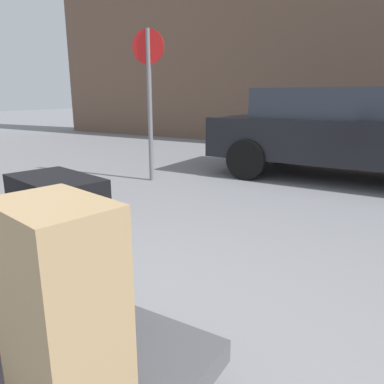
{
  "coord_description": "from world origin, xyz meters",
  "views": [
    {
      "loc": [
        1.21,
        -0.81,
        1.3
      ],
      "look_at": [
        0.0,
        1.2,
        0.69
      ],
      "focal_mm": 34.49,
      "sensor_mm": 36.0,
      "label": 1
    }
  ],
  "objects_px": {
    "suitcase_tan_stacked_top": "(62,314)",
    "parked_car": "(349,131)",
    "luggage_cart": "(44,352)",
    "suitcase_black_front_left": "(63,264)",
    "no_parking_sign": "(149,89)",
    "suitcase_maroon_rear_left": "(4,286)"
  },
  "relations": [
    {
      "from": "suitcase_black_front_left",
      "to": "parked_car",
      "type": "relative_size",
      "value": 0.16
    },
    {
      "from": "suitcase_black_front_left",
      "to": "parked_car",
      "type": "xyz_separation_m",
      "value": [
        0.2,
        5.43,
        0.08
      ]
    },
    {
      "from": "luggage_cart",
      "to": "parked_car",
      "type": "height_order",
      "value": "parked_car"
    },
    {
      "from": "suitcase_black_front_left",
      "to": "parked_car",
      "type": "bearing_deg",
      "value": 100.54
    },
    {
      "from": "luggage_cart",
      "to": "suitcase_tan_stacked_top",
      "type": "bearing_deg",
      "value": -25.6
    },
    {
      "from": "suitcase_black_front_left",
      "to": "parked_car",
      "type": "distance_m",
      "value": 5.44
    },
    {
      "from": "luggage_cart",
      "to": "suitcase_maroon_rear_left",
      "type": "height_order",
      "value": "suitcase_maroon_rear_left"
    },
    {
      "from": "suitcase_black_front_left",
      "to": "no_parking_sign",
      "type": "relative_size",
      "value": 0.3
    },
    {
      "from": "suitcase_tan_stacked_top",
      "to": "parked_car",
      "type": "relative_size",
      "value": 0.16
    },
    {
      "from": "luggage_cart",
      "to": "parked_car",
      "type": "distance_m",
      "value": 5.51
    },
    {
      "from": "suitcase_black_front_left",
      "to": "suitcase_tan_stacked_top",
      "type": "relative_size",
      "value": 0.99
    },
    {
      "from": "luggage_cart",
      "to": "suitcase_tan_stacked_top",
      "type": "height_order",
      "value": "suitcase_tan_stacked_top"
    },
    {
      "from": "suitcase_black_front_left",
      "to": "suitcase_tan_stacked_top",
      "type": "xyz_separation_m",
      "value": [
        0.27,
        -0.23,
        0.0
      ]
    },
    {
      "from": "luggage_cart",
      "to": "parked_car",
      "type": "xyz_separation_m",
      "value": [
        0.32,
        5.48,
        0.49
      ]
    },
    {
      "from": "parked_car",
      "to": "suitcase_black_front_left",
      "type": "bearing_deg",
      "value": -92.12
    },
    {
      "from": "parked_car",
      "to": "luggage_cart",
      "type": "bearing_deg",
      "value": -93.37
    },
    {
      "from": "luggage_cart",
      "to": "no_parking_sign",
      "type": "bearing_deg",
      "value": 121.3
    },
    {
      "from": "luggage_cart",
      "to": "suitcase_black_front_left",
      "type": "xyz_separation_m",
      "value": [
        0.12,
        0.04,
        0.41
      ]
    },
    {
      "from": "suitcase_black_front_left",
      "to": "suitcase_maroon_rear_left",
      "type": "distance_m",
      "value": 0.49
    },
    {
      "from": "suitcase_tan_stacked_top",
      "to": "parked_car",
      "type": "xyz_separation_m",
      "value": [
        -0.06,
        5.66,
        0.08
      ]
    },
    {
      "from": "suitcase_maroon_rear_left",
      "to": "parked_car",
      "type": "height_order",
      "value": "parked_car"
    },
    {
      "from": "suitcase_black_front_left",
      "to": "no_parking_sign",
      "type": "height_order",
      "value": "no_parking_sign"
    }
  ]
}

